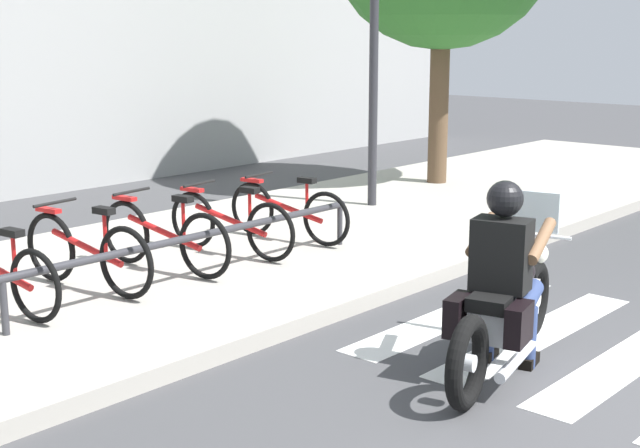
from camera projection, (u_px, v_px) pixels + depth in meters
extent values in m
cube|color=#A8A399|center=(179.00, 268.00, 9.14)|extent=(24.00, 4.40, 0.15)
cube|color=white|center=(631.00, 358.00, 6.84)|extent=(2.80, 0.40, 0.01)
cube|color=white|center=(537.00, 335.00, 7.36)|extent=(2.80, 0.40, 0.01)
cube|color=white|center=(455.00, 314.00, 7.88)|extent=(2.80, 0.40, 0.01)
torus|color=black|center=(533.00, 299.00, 7.25)|extent=(0.66, 0.26, 0.65)
cylinder|color=silver|center=(533.00, 299.00, 7.25)|extent=(0.14, 0.12, 0.12)
torus|color=black|center=(467.00, 363.00, 5.86)|extent=(0.66, 0.26, 0.65)
cylinder|color=silver|center=(467.00, 363.00, 5.86)|extent=(0.14, 0.12, 0.12)
cube|color=silver|center=(505.00, 309.00, 6.53)|extent=(0.93, 0.48, 0.28)
ellipsoid|color=black|center=(515.00, 273.00, 6.67)|extent=(0.57, 0.39, 0.22)
cube|color=black|center=(496.00, 298.00, 6.30)|extent=(0.61, 0.40, 0.10)
cube|color=black|center=(458.00, 315.00, 6.28)|extent=(0.34, 0.19, 0.28)
cube|color=black|center=(519.00, 324.00, 6.07)|extent=(0.34, 0.19, 0.28)
cylinder|color=silver|center=(532.00, 235.00, 6.99)|extent=(0.17, 0.61, 0.03)
sphere|color=white|center=(537.00, 253.00, 7.21)|extent=(0.18, 0.18, 0.18)
cube|color=silver|center=(534.00, 211.00, 6.98)|extent=(0.13, 0.40, 0.32)
cylinder|color=silver|center=(517.00, 360.00, 6.27)|extent=(0.80, 0.26, 0.08)
cube|color=black|center=(501.00, 255.00, 6.30)|extent=(0.34, 0.45, 0.52)
sphere|color=black|center=(505.00, 199.00, 6.24)|extent=(0.26, 0.26, 0.26)
cylinder|color=brown|center=(482.00, 234.00, 6.59)|extent=(0.53, 0.21, 0.26)
cylinder|color=brown|center=(541.00, 241.00, 6.38)|extent=(0.53, 0.21, 0.26)
cylinder|color=navy|center=(484.00, 295.00, 6.58)|extent=(0.46, 0.24, 0.24)
cylinder|color=navy|center=(488.00, 331.00, 6.75)|extent=(0.11, 0.11, 0.47)
cube|color=black|center=(488.00, 353.00, 6.83)|extent=(0.26, 0.15, 0.08)
cylinder|color=navy|center=(527.00, 301.00, 6.43)|extent=(0.46, 0.24, 0.24)
cylinder|color=navy|center=(529.00, 337.00, 6.60)|extent=(0.11, 0.11, 0.47)
cube|color=black|center=(529.00, 361.00, 6.68)|extent=(0.26, 0.15, 0.08)
torus|color=black|center=(35.00, 286.00, 7.12)|extent=(0.13, 0.62, 0.62)
cylinder|color=red|center=(14.00, 255.00, 7.21)|extent=(0.04, 0.04, 0.38)
cube|color=black|center=(12.00, 232.00, 7.17)|extent=(0.12, 0.21, 0.06)
torus|color=black|center=(51.00, 247.00, 8.31)|extent=(0.14, 0.66, 0.66)
torus|color=black|center=(126.00, 263.00, 7.75)|extent=(0.14, 0.66, 0.66)
cylinder|color=red|center=(87.00, 247.00, 8.02)|extent=(0.17, 0.90, 0.25)
cylinder|color=red|center=(105.00, 233.00, 7.84)|extent=(0.04, 0.04, 0.40)
cube|color=black|center=(104.00, 211.00, 7.80)|extent=(0.12, 0.21, 0.06)
cylinder|color=black|center=(55.00, 203.00, 8.16)|extent=(0.48, 0.09, 0.03)
cube|color=red|center=(48.00, 210.00, 8.23)|extent=(0.11, 0.29, 0.04)
torus|color=black|center=(126.00, 232.00, 8.97)|extent=(0.13, 0.65, 0.65)
torus|color=black|center=(205.00, 246.00, 8.38)|extent=(0.13, 0.65, 0.65)
cylinder|color=red|center=(164.00, 232.00, 8.66)|extent=(0.18, 0.95, 0.26)
cylinder|color=red|center=(183.00, 219.00, 8.48)|extent=(0.04, 0.04, 0.40)
cube|color=black|center=(183.00, 199.00, 8.43)|extent=(0.12, 0.21, 0.06)
cylinder|color=black|center=(132.00, 191.00, 8.82)|extent=(0.48, 0.09, 0.03)
cube|color=red|center=(124.00, 198.00, 8.89)|extent=(0.11, 0.29, 0.04)
torus|color=black|center=(193.00, 220.00, 9.61)|extent=(0.13, 0.62, 0.62)
torus|color=black|center=(270.00, 232.00, 9.02)|extent=(0.13, 0.62, 0.62)
cylinder|color=red|center=(230.00, 220.00, 9.30)|extent=(0.18, 0.95, 0.26)
cylinder|color=red|center=(250.00, 208.00, 9.12)|extent=(0.04, 0.04, 0.38)
cube|color=black|center=(249.00, 190.00, 9.08)|extent=(0.12, 0.21, 0.06)
cylinder|color=black|center=(199.00, 184.00, 9.46)|extent=(0.48, 0.09, 0.03)
cube|color=red|center=(192.00, 189.00, 9.54)|extent=(0.11, 0.29, 0.04)
torus|color=black|center=(252.00, 209.00, 10.24)|extent=(0.13, 0.61, 0.61)
torus|color=black|center=(326.00, 219.00, 9.67)|extent=(0.13, 0.61, 0.61)
cylinder|color=red|center=(288.00, 208.00, 9.94)|extent=(0.18, 0.92, 0.25)
cylinder|color=red|center=(307.00, 197.00, 9.77)|extent=(0.04, 0.04, 0.37)
cube|color=black|center=(307.00, 180.00, 9.73)|extent=(0.12, 0.21, 0.06)
cylinder|color=black|center=(259.00, 175.00, 10.10)|extent=(0.48, 0.09, 0.03)
cube|color=red|center=(252.00, 180.00, 10.17)|extent=(0.11, 0.29, 0.04)
cylinder|color=#333338|center=(201.00, 235.00, 8.29)|extent=(4.11, 0.07, 0.07)
cylinder|color=#333338|center=(4.00, 307.00, 6.87)|extent=(0.06, 0.06, 0.45)
cylinder|color=#333338|center=(340.00, 225.00, 9.80)|extent=(0.06, 0.06, 0.45)
cylinder|color=#2D2D33|center=(374.00, 73.00, 11.70)|extent=(0.12, 0.12, 3.85)
cylinder|color=brown|center=(439.00, 105.00, 13.64)|extent=(0.30, 0.30, 2.70)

